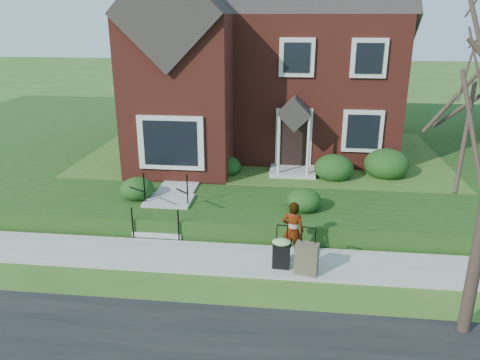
# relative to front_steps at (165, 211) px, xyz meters

# --- Properties ---
(ground) EXTENTS (120.00, 120.00, 0.00)m
(ground) POSITION_rel_front_steps_xyz_m (2.50, -1.84, -0.47)
(ground) COLOR #2D5119
(ground) RESTS_ON ground
(sidewalk) EXTENTS (60.00, 1.60, 0.08)m
(sidewalk) POSITION_rel_front_steps_xyz_m (2.50, -1.84, -0.43)
(sidewalk) COLOR #9E9B93
(sidewalk) RESTS_ON ground
(terrace) EXTENTS (44.00, 20.00, 0.60)m
(terrace) POSITION_rel_front_steps_xyz_m (6.50, 9.06, -0.17)
(terrace) COLOR #193E11
(terrace) RESTS_ON ground
(walkway) EXTENTS (1.20, 6.00, 0.06)m
(walkway) POSITION_rel_front_steps_xyz_m (0.00, 3.16, 0.16)
(walkway) COLOR #9E9B93
(walkway) RESTS_ON terrace
(main_house) EXTENTS (10.40, 10.20, 9.40)m
(main_house) POSITION_rel_front_steps_xyz_m (2.29, 7.76, 4.79)
(main_house) COLOR maroon
(main_house) RESTS_ON terrace
(front_steps) EXTENTS (1.40, 2.02, 1.50)m
(front_steps) POSITION_rel_front_steps_xyz_m (0.00, 0.00, 0.00)
(front_steps) COLOR #9E9B93
(front_steps) RESTS_ON ground
(foundation_shrubs) EXTENTS (9.98, 4.67, 1.09)m
(foundation_shrubs) POSITION_rel_front_steps_xyz_m (2.89, 2.95, 0.61)
(foundation_shrubs) COLOR #0F3511
(foundation_shrubs) RESTS_ON terrace
(woman) EXTENTS (0.62, 0.46, 1.54)m
(woman) POSITION_rel_front_steps_xyz_m (3.76, -1.67, 0.37)
(woman) COLOR #999999
(woman) RESTS_ON sidewalk
(suitcase_black) EXTENTS (0.48, 0.40, 1.11)m
(suitcase_black) POSITION_rel_front_steps_xyz_m (3.50, -2.18, 0.04)
(suitcase_black) COLOR black
(suitcase_black) RESTS_ON sidewalk
(suitcase_olive) EXTENTS (0.60, 0.42, 1.18)m
(suitcase_olive) POSITION_rel_front_steps_xyz_m (4.11, -2.39, -0.00)
(suitcase_olive) COLOR brown
(suitcase_olive) RESTS_ON sidewalk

